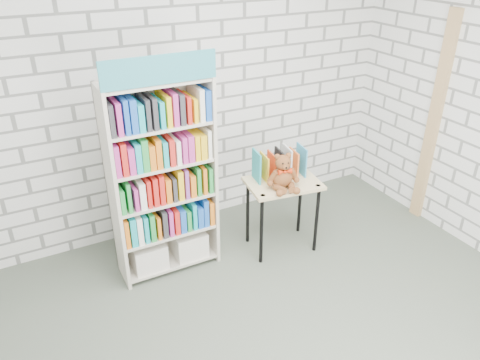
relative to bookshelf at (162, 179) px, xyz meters
name	(u,v)px	position (x,y,z in m)	size (l,w,h in m)	color
ground	(290,352)	(0.41, -1.36, -0.88)	(4.50, 4.50, 0.00)	#4E5749
room_shell	(306,117)	(0.41, -1.36, 0.91)	(4.52, 4.02, 2.81)	silver
bookshelf	(162,179)	(0.00, 0.00, 0.00)	(0.86, 0.33, 1.92)	beige
display_table	(283,191)	(1.04, -0.22, -0.28)	(0.70, 0.53, 0.69)	#D3BB7E
table_books	(279,164)	(1.06, -0.12, -0.05)	(0.47, 0.26, 0.27)	teal
teddy_bear	(283,175)	(0.98, -0.31, -0.06)	(0.29, 0.28, 0.32)	brown
door_trim	(434,122)	(2.64, -0.41, 0.17)	(0.05, 0.12, 2.10)	tan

